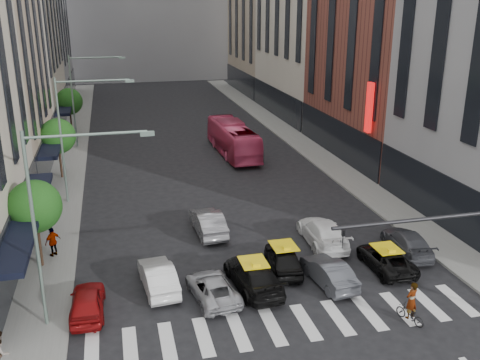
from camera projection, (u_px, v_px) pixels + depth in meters
ground at (305, 343)px, 23.23m from camera, size 160.00×160.00×0.00m
sidewalk_left at (69, 164)px, 48.23m from camera, size 3.00×96.00×0.15m
sidewalk_right at (309, 148)px, 53.40m from camera, size 3.00×96.00×0.15m
building_right_b at (384, 13)px, 47.73m from camera, size 8.00×18.00×26.00m
building_right_d at (265, 1)px, 82.38m from camera, size 8.00×18.00×28.00m
tree_near at (35, 207)px, 28.61m from camera, size 2.88×2.88×4.95m
tree_mid at (58, 136)px, 43.34m from camera, size 2.88×2.88×4.95m
tree_far at (69, 102)px, 58.06m from camera, size 2.88×2.88×4.95m
streetlamp_near at (55, 204)px, 22.76m from camera, size 5.38×0.25×9.00m
streetlamp_mid at (74, 124)px, 37.49m from camera, size 5.38×0.25×9.00m
streetlamp_far at (82, 89)px, 52.21m from camera, size 5.38×0.25×9.00m
liberty_sign at (369, 108)px, 42.54m from camera, size 0.30×0.70×4.00m
car_red at (87, 302)px, 25.17m from camera, size 1.67×3.94×1.33m
car_white_front at (158, 276)px, 27.38m from camera, size 1.92×4.46×1.43m
car_silver at (212, 288)px, 26.55m from camera, size 2.51×4.46×1.18m
taxi_left at (253, 275)px, 27.46m from camera, size 2.50×5.20×1.46m
taxi_center at (283, 258)px, 29.33m from camera, size 2.23×4.38×1.43m
car_grey_mid at (329, 272)px, 27.87m from camera, size 1.88×4.25×1.35m
taxi_right at (386, 259)px, 29.48m from camera, size 2.07×4.39×1.21m
car_grey_curb at (407, 242)px, 31.36m from camera, size 2.42×4.79×1.33m
car_row2_left at (208, 222)px, 33.93m from camera, size 1.82×4.69×1.52m
car_row2_right at (323, 232)px, 32.48m from camera, size 2.36×5.28×1.50m
bus at (233, 139)px, 51.07m from camera, size 2.98×11.13×3.08m
motorcycle at (410, 314)px, 24.61m from camera, size 1.06×1.66×0.83m
rider at (413, 289)px, 24.19m from camera, size 0.77×0.64×1.81m
pedestrian_near at (0, 352)px, 20.86m from camera, size 0.84×1.02×1.92m
pedestrian_far at (53, 242)px, 30.58m from camera, size 1.05×1.00×1.75m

